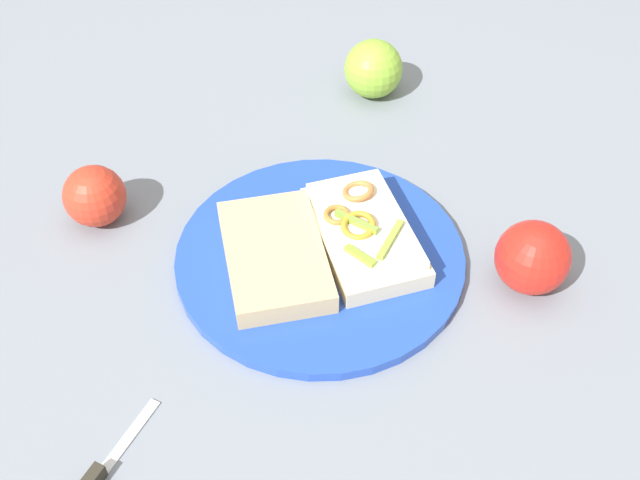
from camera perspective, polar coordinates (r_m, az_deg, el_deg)
The scene contains 8 objects.
ground_plane at distance 0.84m, azimuth 0.00°, elevation -1.53°, with size 2.00×2.00×0.00m, color slate.
plate at distance 0.83m, azimuth 0.00°, elevation -1.24°, with size 0.31×0.31×0.01m, color #2246B5.
sandwich at distance 0.83m, azimuth 3.28°, elevation 0.62°, with size 0.12×0.18×0.04m.
bread_slice_side at distance 0.81m, azimuth -3.39°, elevation -1.14°, with size 0.16×0.10×0.02m, color tan.
apple_0 at distance 0.82m, azimuth 15.53°, elevation -1.27°, with size 0.08×0.08×0.08m, color red.
apple_1 at distance 0.89m, azimuth -16.42°, elevation 3.16°, with size 0.07×0.07×0.07m, color red.
apple_2 at distance 1.05m, azimuth 3.99°, elevation 12.58°, with size 0.08×0.08×0.08m, color #82B533.
knife at distance 0.71m, azimuth -16.13°, elevation -16.32°, with size 0.08×0.11×0.02m.
Camera 1 is at (0.07, 0.56, 0.62)m, focal length 43.04 mm.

